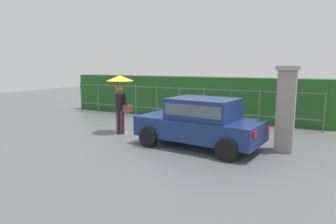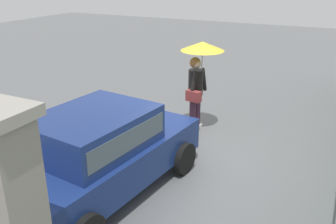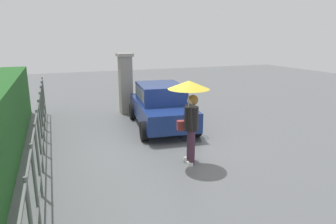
# 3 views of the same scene
# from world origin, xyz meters

# --- Properties ---
(ground_plane) EXTENTS (40.00, 40.00, 0.00)m
(ground_plane) POSITION_xyz_m (0.00, 0.00, 0.00)
(ground_plane) COLOR slate
(car) EXTENTS (3.89, 2.21, 1.48)m
(car) POSITION_xyz_m (1.94, -0.77, 0.80)
(car) COLOR navy
(car) RESTS_ON ground
(pedestrian) EXTENTS (0.97, 0.97, 2.08)m
(pedestrian) POSITION_xyz_m (-1.28, -0.32, 1.53)
(pedestrian) COLOR #47283D
(pedestrian) RESTS_ON ground
(gate_pillar) EXTENTS (0.60, 0.60, 2.42)m
(gate_pillar) POSITION_xyz_m (4.22, -0.09, 1.24)
(gate_pillar) COLOR gray
(gate_pillar) RESTS_ON ground
(puddle_near) EXTENTS (0.93, 0.93, 0.00)m
(puddle_near) POSITION_xyz_m (0.42, -1.31, 0.00)
(puddle_near) COLOR #4C545B
(puddle_near) RESTS_ON ground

